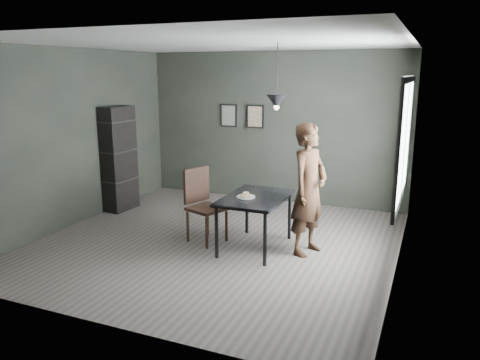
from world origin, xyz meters
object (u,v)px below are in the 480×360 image
at_px(wood_chair, 202,200).
at_px(shelf_unit, 119,159).
at_px(cafe_table, 255,202).
at_px(pendant_lamp, 276,101).
at_px(white_plate, 246,197).
at_px(woman, 309,189).

relative_size(wood_chair, shelf_unit, 0.58).
height_order(cafe_table, pendant_lamp, pendant_lamp).
relative_size(cafe_table, white_plate, 5.22).
bearing_deg(woman, pendant_lamp, 110.20).
bearing_deg(cafe_table, pendant_lamp, 21.80).
bearing_deg(cafe_table, shelf_unit, 163.66).
height_order(woman, pendant_lamp, pendant_lamp).
bearing_deg(wood_chair, woman, 24.28).
xyz_separation_m(woman, wood_chair, (-1.55, -0.12, -0.28)).
bearing_deg(shelf_unit, cafe_table, -11.99).
xyz_separation_m(wood_chair, shelf_unit, (-2.09, 0.85, 0.31)).
distance_m(white_plate, shelf_unit, 2.99).
bearing_deg(cafe_table, white_plate, -129.19).
bearing_deg(wood_chair, shelf_unit, 177.69).
relative_size(cafe_table, wood_chair, 1.12).
bearing_deg(white_plate, pendant_lamp, 32.00).
relative_size(woman, wood_chair, 1.66).
height_order(wood_chair, shelf_unit, shelf_unit).
height_order(woman, wood_chair, woman).
height_order(white_plate, pendant_lamp, pendant_lamp).
bearing_deg(shelf_unit, woman, -7.05).
distance_m(cafe_table, woman, 0.76).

